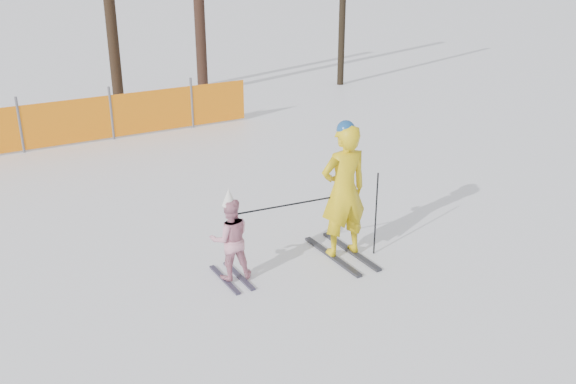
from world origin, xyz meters
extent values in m
plane|color=white|center=(0.00, 0.00, 0.00)|extent=(120.00, 120.00, 0.00)
cube|color=black|center=(0.51, 0.07, 0.02)|extent=(0.09, 1.41, 0.04)
cube|color=black|center=(0.85, 0.07, 0.02)|extent=(0.09, 1.41, 0.04)
imported|color=yellow|center=(0.68, 0.07, 1.03)|extent=(0.76, 0.53, 1.99)
sphere|color=navy|center=(0.68, 0.07, 1.95)|extent=(0.26, 0.26, 0.26)
cube|color=black|center=(-1.17, 0.24, 0.01)|extent=(0.09, 0.89, 0.03)
cube|color=black|center=(-0.95, 0.24, 0.01)|extent=(0.09, 0.89, 0.03)
imported|color=pink|center=(-1.06, 0.24, 0.61)|extent=(0.65, 0.56, 1.17)
cone|color=white|center=(-1.06, 0.24, 1.23)|extent=(0.19, 0.19, 0.24)
cylinder|color=black|center=(1.13, -0.13, 0.64)|extent=(0.02, 0.02, 1.29)
cylinder|color=black|center=(-0.19, 0.15, 0.96)|extent=(1.49, 0.17, 0.02)
cylinder|color=#595960|center=(-2.62, 7.64, 0.62)|extent=(0.06, 0.06, 1.25)
cylinder|color=#595960|center=(-0.62, 7.64, 0.62)|extent=(0.06, 0.06, 1.25)
cylinder|color=#595960|center=(1.38, 7.64, 0.62)|extent=(0.06, 0.06, 1.25)
cylinder|color=black|center=(7.41, 9.98, 2.55)|extent=(0.21, 0.21, 5.11)
camera|label=1|loc=(-4.30, -6.96, 4.43)|focal=40.00mm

